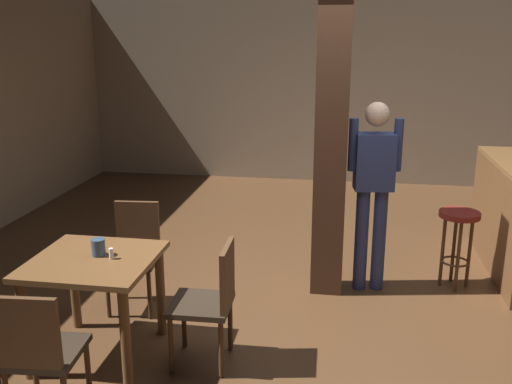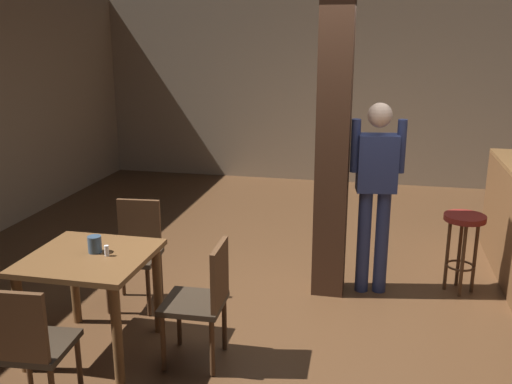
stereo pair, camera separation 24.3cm
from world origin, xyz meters
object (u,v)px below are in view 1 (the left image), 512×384
Objects in this scene: dining_table at (95,277)px; napkin_cup at (98,247)px; salt_shaker at (111,254)px; chair_north at (135,250)px; chair_east at (211,298)px; standing_person at (373,184)px; chair_south at (39,351)px; bar_stool_near at (458,230)px; bar_counter at (512,217)px.

napkin_cup is (0.02, 0.05, 0.20)m from dining_table.
salt_shaker is (0.11, -0.05, -0.02)m from napkin_cup.
napkin_cup is at bearing -87.38° from chair_north.
chair_east is 0.52× the size of standing_person.
chair_south is 7.29× the size of napkin_cup.
napkin_cup is at bearing 71.16° from dining_table.
napkin_cup is 0.17× the size of bar_stool_near.
chair_north is at bearing 137.41° from chair_east.
bar_stool_near is (2.63, 1.63, -0.24)m from salt_shaker.
chair_south reaches higher than salt_shaker.
bar_counter is (3.21, 2.11, -0.25)m from salt_shaker.
bar_stool_near is at bearing 30.69° from dining_table.
standing_person reaches higher than chair_north.
chair_south is at bearing -98.31° from salt_shaker.
dining_table is 6.97× the size of napkin_cup.
salt_shaker is at bearing -22.20° from napkin_cup.
chair_north is at bearing 91.13° from dining_table.
chair_south reaches higher than dining_table.
standing_person is at bearing -154.53° from bar_counter.
chair_north is 2.15m from standing_person.
chair_north is 2.90m from bar_stool_near.
bar_counter is 2.51× the size of bar_stool_near.
chair_east is at bearing 1.63° from dining_table.
chair_north is 0.87m from salt_shaker.
standing_person is at bearing 38.43° from salt_shaker.
bar_counter is (3.34, 2.12, -0.07)m from dining_table.
dining_table is 0.81m from chair_south.
chair_south is 0.52× the size of standing_person.
bar_counter is (2.50, 2.10, 0.04)m from chair_east.
chair_north is 3.61m from bar_counter.
chair_east reaches higher than bar_stool_near.
salt_shaker is (0.15, -0.80, 0.29)m from chair_north.
bar_stool_near is at bearing -140.49° from bar_counter.
chair_east is 11.42× the size of salt_shaker.
bar_stool_near is at bearing 30.02° from napkin_cup.
chair_south is 11.42× the size of salt_shaker.
bar_stool_near is (-0.58, -0.48, 0.00)m from bar_counter.
salt_shaker reaches higher than bar_stool_near.
chair_north is 0.82m from napkin_cup.
bar_counter is at bearing 41.28° from chair_south.
standing_person is (1.84, 1.46, 0.20)m from salt_shaker.
bar_counter is (3.33, 2.92, 0.04)m from chair_south.
bar_counter reaches higher than salt_shaker.
bar_counter is at bearing 25.47° from standing_person.
chair_north is at bearing 100.50° from salt_shaker.
bar_counter reaches higher than chair_south.
chair_north is 0.49× the size of bar_counter.
bar_counter reaches higher than bar_stool_near.
dining_table is 0.96× the size of chair_south.
bar_stool_near is (2.76, 1.64, -0.06)m from dining_table.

